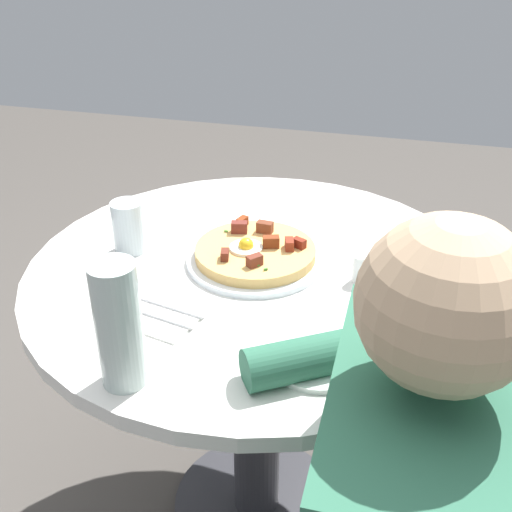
% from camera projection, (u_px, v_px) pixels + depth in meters
% --- Properties ---
extents(ground_plane, '(6.00, 6.00, 0.00)m').
position_uv_depth(ground_plane, '(257.00, 506.00, 1.67)').
color(ground_plane, '#4C4742').
extents(dining_table, '(0.95, 0.95, 0.73)m').
position_uv_depth(dining_table, '(257.00, 335.00, 1.39)').
color(dining_table, silver).
rests_on(dining_table, ground_plane).
extents(pizza_plate, '(0.29, 0.29, 0.01)m').
position_uv_depth(pizza_plate, '(255.00, 259.00, 1.32)').
color(pizza_plate, white).
rests_on(pizza_plate, dining_table).
extents(breakfast_pizza, '(0.25, 0.25, 0.05)m').
position_uv_depth(breakfast_pizza, '(255.00, 251.00, 1.31)').
color(breakfast_pizza, '#DEAD60').
rests_on(breakfast_pizza, pizza_plate).
extents(bread_plate, '(0.16, 0.16, 0.01)m').
position_uv_depth(bread_plate, '(318.00, 359.00, 1.04)').
color(bread_plate, silver).
rests_on(bread_plate, dining_table).
extents(napkin, '(0.17, 0.20, 0.00)m').
position_uv_depth(napkin, '(157.00, 310.00, 1.17)').
color(napkin, white).
rests_on(napkin, dining_table).
extents(fork, '(0.05, 0.18, 0.00)m').
position_uv_depth(fork, '(162.00, 304.00, 1.18)').
color(fork, silver).
rests_on(fork, napkin).
extents(knife, '(0.05, 0.18, 0.00)m').
position_uv_depth(knife, '(151.00, 313.00, 1.15)').
color(knife, silver).
rests_on(knife, napkin).
extents(water_glass, '(0.07, 0.07, 0.11)m').
position_uv_depth(water_glass, '(129.00, 226.00, 1.34)').
color(water_glass, silver).
rests_on(water_glass, dining_table).
extents(water_bottle, '(0.07, 0.07, 0.21)m').
position_uv_depth(water_bottle, '(119.00, 326.00, 0.95)').
color(water_bottle, silver).
rests_on(water_bottle, dining_table).
extents(salt_shaker, '(0.03, 0.03, 0.06)m').
position_uv_depth(salt_shaker, '(360.00, 268.00, 1.25)').
color(salt_shaker, white).
rests_on(salt_shaker, dining_table).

